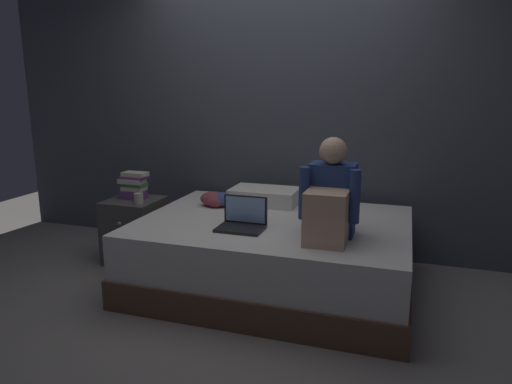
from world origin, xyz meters
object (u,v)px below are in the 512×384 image
(mug, at_px, (139,199))
(clothes_pile, at_px, (220,200))
(bed, at_px, (274,254))
(laptop, at_px, (242,221))
(person_sitting, at_px, (330,201))
(nightstand, at_px, (135,230))
(pillow, at_px, (265,196))
(book_stack, at_px, (134,185))

(mug, height_order, clothes_pile, clothes_pile)
(bed, height_order, laptop, laptop)
(person_sitting, xyz_separation_m, laptop, (-0.61, 0.02, -0.20))
(laptop, relative_size, clothes_pile, 0.91)
(person_sitting, bearing_deg, nightstand, 166.01)
(clothes_pile, bearing_deg, mug, -160.93)
(pillow, relative_size, mug, 6.22)
(mug, bearing_deg, person_sitting, -11.05)
(bed, relative_size, mug, 22.22)
(book_stack, xyz_separation_m, clothes_pile, (0.77, 0.07, -0.09))
(bed, xyz_separation_m, clothes_pile, (-0.54, 0.24, 0.33))
(person_sitting, bearing_deg, bed, 147.38)
(pillow, distance_m, book_stack, 1.13)
(book_stack, xyz_separation_m, mug, (0.14, -0.15, -0.07))
(bed, bearing_deg, laptop, -118.75)
(book_stack, bearing_deg, mug, -47.87)
(laptop, bearing_deg, mug, 163.56)
(mug, distance_m, clothes_pile, 0.67)
(mug, bearing_deg, laptop, -16.44)
(nightstand, bearing_deg, pillow, 15.66)
(person_sitting, height_order, book_stack, person_sitting)
(laptop, xyz_separation_m, clothes_pile, (-0.38, 0.52, 0.00))
(laptop, height_order, pillow, laptop)
(mug, relative_size, clothes_pile, 0.26)
(bed, relative_size, laptop, 6.25)
(bed, xyz_separation_m, laptop, (-0.15, -0.28, 0.32))
(nightstand, xyz_separation_m, laptop, (1.15, -0.42, 0.31))
(laptop, relative_size, pillow, 0.57)
(bed, relative_size, pillow, 3.57)
(nightstand, bearing_deg, mug, -42.69)
(laptop, bearing_deg, bed, 61.25)
(nightstand, relative_size, clothes_pile, 1.58)
(person_sitting, relative_size, book_stack, 2.78)
(nightstand, bearing_deg, clothes_pile, 7.40)
(nightstand, height_order, person_sitting, person_sitting)
(nightstand, height_order, mug, mug)
(nightstand, relative_size, person_sitting, 0.85)
(laptop, distance_m, mug, 1.06)
(clothes_pile, bearing_deg, nightstand, -172.60)
(pillow, distance_m, mug, 1.05)
(clothes_pile, bearing_deg, person_sitting, -28.39)
(mug, bearing_deg, book_stack, 132.13)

